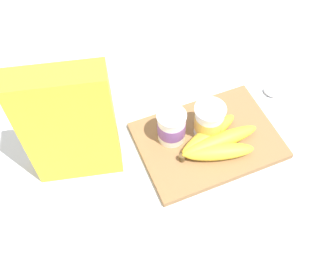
# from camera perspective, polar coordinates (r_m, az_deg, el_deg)

# --- Properties ---
(ground_plane) EXTENTS (2.40, 2.40, 0.00)m
(ground_plane) POSITION_cam_1_polar(r_m,az_deg,el_deg) (0.94, 5.66, -0.32)
(ground_plane) COLOR silver
(cutting_board) EXTENTS (0.32, 0.23, 0.02)m
(cutting_board) POSITION_cam_1_polar(r_m,az_deg,el_deg) (0.93, 5.70, -0.06)
(cutting_board) COLOR olive
(cutting_board) RESTS_ON ground_plane
(cereal_box) EXTENTS (0.19, 0.10, 0.29)m
(cereal_box) POSITION_cam_1_polar(r_m,az_deg,el_deg) (0.80, -13.83, 1.77)
(cereal_box) COLOR yellow
(cereal_box) RESTS_ON ground_plane
(yogurt_cup_front) EXTENTS (0.07, 0.07, 0.08)m
(yogurt_cup_front) POSITION_cam_1_polar(r_m,az_deg,el_deg) (0.89, 0.50, 1.92)
(yogurt_cup_front) COLOR white
(yogurt_cup_front) RESTS_ON cutting_board
(yogurt_cup_back) EXTENTS (0.07, 0.07, 0.09)m
(yogurt_cup_back) POSITION_cam_1_polar(r_m,az_deg,el_deg) (0.90, 5.84, 2.74)
(yogurt_cup_back) COLOR white
(yogurt_cup_back) RESTS_ON cutting_board
(banana_bunch) EXTENTS (0.19, 0.13, 0.04)m
(banana_bunch) POSITION_cam_1_polar(r_m,az_deg,el_deg) (0.90, 6.74, -0.43)
(banana_bunch) COLOR yellow
(banana_bunch) RESTS_ON cutting_board
(spoon) EXTENTS (0.04, 0.13, 0.01)m
(spoon) POSITION_cam_1_polar(r_m,az_deg,el_deg) (1.05, 15.20, 5.63)
(spoon) COLOR silver
(spoon) RESTS_ON ground_plane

